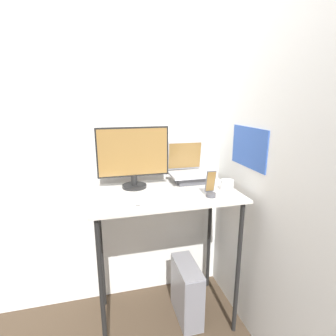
{
  "coord_description": "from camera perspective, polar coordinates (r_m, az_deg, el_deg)",
  "views": [
    {
      "loc": [
        -0.43,
        -1.43,
        1.73
      ],
      "look_at": [
        0.02,
        0.31,
        1.26
      ],
      "focal_mm": 28.0,
      "sensor_mm": 36.0,
      "label": 1
    }
  ],
  "objects": [
    {
      "name": "cell_phone",
      "position": [
        1.83,
        9.29,
        -4.51
      ],
      "size": [
        0.07,
        0.07,
        0.19
      ],
      "color": "#4C4C51",
      "rests_on": "desk"
    },
    {
      "name": "desk",
      "position": [
        1.96,
        -0.67,
        -9.27
      ],
      "size": [
        1.05,
        0.62,
        1.08
      ],
      "color": "beige",
      "rests_on": "ground_plane"
    },
    {
      "name": "mug",
      "position": [
        1.97,
        12.7,
        -3.7
      ],
      "size": [
        0.09,
        0.09,
        0.08
      ],
      "color": "white",
      "rests_on": "desk"
    },
    {
      "name": "mouse",
      "position": [
        1.69,
        -6.58,
        -7.48
      ],
      "size": [
        0.04,
        0.07,
        0.03
      ],
      "color": "white",
      "rests_on": "desk"
    },
    {
      "name": "monitor",
      "position": [
        1.96,
        -7.55,
        2.19
      ],
      "size": [
        0.53,
        0.19,
        0.46
      ],
      "color": "black",
      "rests_on": "desk"
    },
    {
      "name": "keyboard",
      "position": [
        1.75,
        1.09,
        -6.88
      ],
      "size": [
        0.35,
        0.09,
        0.02
      ],
      "color": "silver",
      "rests_on": "desk"
    },
    {
      "name": "computer_tower",
      "position": [
        2.34,
        4.1,
        -25.17
      ],
      "size": [
        0.16,
        0.4,
        0.48
      ],
      "color": "gray",
      "rests_on": "ground_plane"
    },
    {
      "name": "laptop",
      "position": [
        2.13,
        4.47,
        -1.0
      ],
      "size": [
        0.31,
        0.27,
        0.32
      ],
      "color": "#4C4C51",
      "rests_on": "desk"
    },
    {
      "name": "wall_side_right",
      "position": [
        1.82,
        20.86,
        -0.13
      ],
      "size": [
        0.06,
        6.0,
        2.6
      ],
      "color": "white",
      "rests_on": "ground_plane"
    },
    {
      "name": "wall_back",
      "position": [
        2.22,
        -3.13,
        3.32
      ],
      "size": [
        6.0,
        0.05,
        2.6
      ],
      "color": "white",
      "rests_on": "ground_plane"
    }
  ]
}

